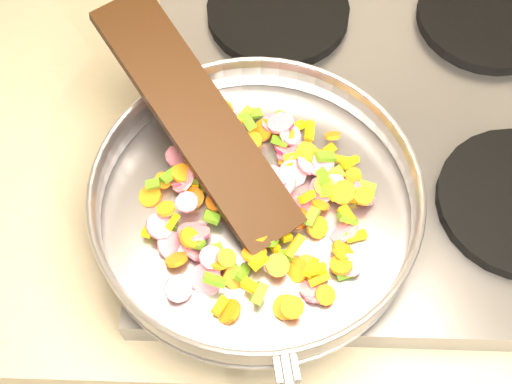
{
  "coord_description": "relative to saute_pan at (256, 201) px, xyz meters",
  "views": [
    {
      "loc": [
        -0.85,
        1.13,
        1.66
      ],
      "look_at": [
        -0.86,
        1.5,
        1.0
      ],
      "focal_mm": 50.0,
      "sensor_mm": 36.0,
      "label": 1
    }
  ],
  "objects": [
    {
      "name": "wooden_spatula",
      "position": [
        -0.07,
        0.08,
        0.04
      ],
      "size": [
        0.25,
        0.29,
        0.11
      ],
      "primitive_type": "cube",
      "rotation": [
        0.0,
        -0.29,
        2.23
      ],
      "color": "black",
      "rests_on": "saute_pan"
    },
    {
      "name": "vegetable_heap",
      "position": [
        0.0,
        0.01,
        -0.01
      ],
      "size": [
        0.27,
        0.27,
        0.05
      ],
      "color": "yellow",
      "rests_on": "saute_pan"
    },
    {
      "name": "grate_br",
      "position": [
        0.3,
        0.31,
        -0.04
      ],
      "size": [
        0.19,
        0.19,
        0.02
      ],
      "primitive_type": "cylinder",
      "color": "black",
      "rests_on": "cooktop"
    },
    {
      "name": "grate_fl",
      "position": [
        0.02,
        0.03,
        -0.04
      ],
      "size": [
        0.19,
        0.19,
        0.02
      ],
      "primitive_type": "cylinder",
      "color": "black",
      "rests_on": "cooktop"
    },
    {
      "name": "grate_bl",
      "position": [
        0.02,
        0.31,
        -0.04
      ],
      "size": [
        0.19,
        0.19,
        0.02
      ],
      "primitive_type": "cylinder",
      "color": "black",
      "rests_on": "cooktop"
    },
    {
      "name": "saute_pan",
      "position": [
        0.0,
        0.0,
        0.0
      ],
      "size": [
        0.39,
        0.56,
        0.05
      ],
      "rotation": [
        0.0,
        0.0,
        0.18
      ],
      "color": "#9E9EA5",
      "rests_on": "grate_fl"
    },
    {
      "name": "cooktop",
      "position": [
        0.16,
        0.17,
        -0.07
      ],
      "size": [
        0.6,
        0.6,
        0.04
      ],
      "primitive_type": "cube",
      "color": "#939399",
      "rests_on": "counter_top"
    }
  ]
}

